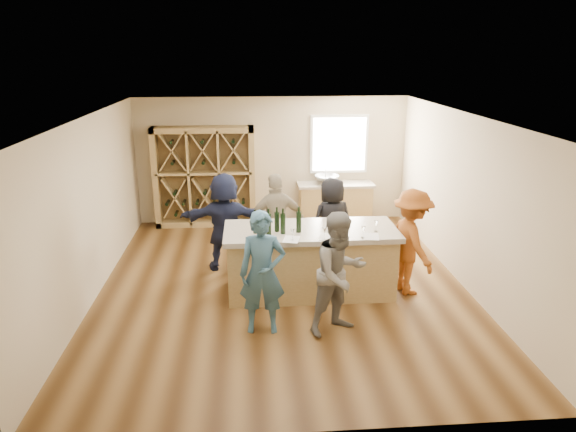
{
  "coord_description": "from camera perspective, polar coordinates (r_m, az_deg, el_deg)",
  "views": [
    {
      "loc": [
        -0.52,
        -7.81,
        3.75
      ],
      "look_at": [
        0.1,
        0.2,
        1.15
      ],
      "focal_mm": 32.0,
      "sensor_mm": 36.0,
      "label": 1
    }
  ],
  "objects": [
    {
      "name": "wall_front",
      "position": [
        4.9,
        2.27,
        -10.8
      ],
      "size": [
        6.0,
        0.1,
        2.8
      ],
      "primitive_type": "cube",
      "color": "#C6B38F",
      "rests_on": "ground"
    },
    {
      "name": "wine_bottle_d",
      "position": [
        7.8,
        -0.57,
        -0.86
      ],
      "size": [
        0.08,
        0.08,
        0.32
      ],
      "primitive_type": "cylinder",
      "rotation": [
        0.0,
        0.0,
        0.01
      ],
      "color": "black",
      "rests_on": "tasting_counter_top"
    },
    {
      "name": "wall_right",
      "position": [
        8.91,
        19.4,
        1.59
      ],
      "size": [
        0.1,
        7.0,
        2.8
      ],
      "primitive_type": "cube",
      "color": "#C6B38F",
      "rests_on": "ground"
    },
    {
      "name": "wine_glass_d",
      "position": [
        7.94,
        5.57,
        -1.21
      ],
      "size": [
        0.06,
        0.06,
        0.16
      ],
      "primitive_type": "cone",
      "rotation": [
        0.0,
        0.0,
        0.05
      ],
      "color": "white",
      "rests_on": "tasting_counter_top"
    },
    {
      "name": "back_counter_base",
      "position": [
        11.66,
        5.24,
        1.32
      ],
      "size": [
        1.6,
        0.58,
        0.86
      ],
      "primitive_type": "cube",
      "color": "#A4864E",
      "rests_on": "floor"
    },
    {
      "name": "person_far_mid",
      "position": [
        9.02,
        -1.28,
        -0.69
      ],
      "size": [
        1.1,
        0.69,
        1.74
      ],
      "primitive_type": "imported",
      "rotation": [
        0.0,
        0.0,
        3.32
      ],
      "color": "gray",
      "rests_on": "floor"
    },
    {
      "name": "wine_glass_b",
      "position": [
        7.59,
        4.06,
        -1.98
      ],
      "size": [
        0.09,
        0.09,
        0.18
      ],
      "primitive_type": "cone",
      "rotation": [
        0.0,
        0.0,
        -0.37
      ],
      "color": "white",
      "rests_on": "tasting_counter_top"
    },
    {
      "name": "tasting_counter_base",
      "position": [
        8.27,
        2.49,
        -5.23
      ],
      "size": [
        2.6,
        1.0,
        1.0
      ],
      "primitive_type": "cube",
      "color": "#A4864E",
      "rests_on": "floor"
    },
    {
      "name": "wine_bottle_c",
      "position": [
        7.9,
        -1.24,
        -0.65
      ],
      "size": [
        0.09,
        0.09,
        0.31
      ],
      "primitive_type": "cylinder",
      "rotation": [
        0.0,
        0.0,
        0.18
      ],
      "color": "black",
      "rests_on": "tasting_counter_top"
    },
    {
      "name": "ceiling",
      "position": [
        7.88,
        -0.62,
        11.37
      ],
      "size": [
        6.0,
        7.0,
        0.1
      ],
      "primitive_type": "cube",
      "color": "white",
      "rests_on": "ground"
    },
    {
      "name": "tasting_menu_a",
      "position": [
        7.61,
        0.38,
        -2.6
      ],
      "size": [
        0.3,
        0.36,
        0.0
      ],
      "primitive_type": "cube",
      "rotation": [
        0.0,
        0.0,
        -0.25
      ],
      "color": "white",
      "rests_on": "tasting_counter_top"
    },
    {
      "name": "wine_glass_a",
      "position": [
        7.55,
        0.5,
        -2.14
      ],
      "size": [
        0.07,
        0.07,
        0.16
      ],
      "primitive_type": "cone",
      "rotation": [
        0.0,
        0.0,
        0.09
      ],
      "color": "white",
      "rests_on": "tasting_counter_top"
    },
    {
      "name": "tasting_counter_top",
      "position": [
        8.07,
        2.54,
        -1.71
      ],
      "size": [
        2.72,
        1.12,
        0.08
      ],
      "primitive_type": "cube",
      "color": "#A79C89",
      "rests_on": "tasting_counter_base"
    },
    {
      "name": "wine_glass_c",
      "position": [
        7.73,
        8.34,
        -1.84
      ],
      "size": [
        0.06,
        0.06,
        0.16
      ],
      "primitive_type": "cone",
      "rotation": [
        0.0,
        0.0,
        -0.01
      ],
      "color": "white",
      "rests_on": "tasting_counter_top"
    },
    {
      "name": "person_far_left",
      "position": [
        9.09,
        -7.0,
        -0.61
      ],
      "size": [
        1.66,
        0.66,
        1.76
      ],
      "primitive_type": "imported",
      "rotation": [
        0.0,
        0.0,
        3.09
      ],
      "color": "#191E38",
      "rests_on": "floor"
    },
    {
      "name": "tasting_menu_c",
      "position": [
        7.83,
        9.21,
        -2.25
      ],
      "size": [
        0.29,
        0.35,
        0.0
      ],
      "primitive_type": "cube",
      "rotation": [
        0.0,
        0.0,
        -0.19
      ],
      "color": "white",
      "rests_on": "tasting_counter_top"
    },
    {
      "name": "faucet",
      "position": [
        11.64,
        4.21,
        4.57
      ],
      "size": [
        0.02,
        0.02,
        0.3
      ],
      "primitive_type": "cylinder",
      "color": "silver",
      "rests_on": "back_counter_top"
    },
    {
      "name": "window_pane",
      "position": [
        11.6,
        5.72,
        7.92
      ],
      "size": [
        1.18,
        0.01,
        1.18
      ],
      "primitive_type": "cube",
      "color": "white",
      "rests_on": "wall_back"
    },
    {
      "name": "tasting_menu_b",
      "position": [
        7.74,
        4.42,
        -2.3
      ],
      "size": [
        0.32,
        0.38,
        0.0
      ],
      "primitive_type": "cube",
      "rotation": [
        0.0,
        0.0,
        -0.24
      ],
      "color": "white",
      "rests_on": "tasting_counter_top"
    },
    {
      "name": "wall_left",
      "position": [
        8.54,
        -21.46,
        0.68
      ],
      "size": [
        0.1,
        7.0,
        2.8
      ],
      "primitive_type": "cube",
      "color": "#C6B38F",
      "rests_on": "ground"
    },
    {
      "name": "back_counter_top",
      "position": [
        11.54,
        5.3,
        3.51
      ],
      "size": [
        1.7,
        0.62,
        0.06
      ],
      "primitive_type": "cube",
      "color": "#A79C89",
      "rests_on": "back_counter_base"
    },
    {
      "name": "wine_bottle_a",
      "position": [
        7.84,
        -3.66,
        -0.89
      ],
      "size": [
        0.09,
        0.09,
        0.29
      ],
      "primitive_type": "cylinder",
      "rotation": [
        0.0,
        0.0,
        -0.22
      ],
      "color": "black",
      "rests_on": "tasting_counter_top"
    },
    {
      "name": "floor",
      "position": [
        8.71,
        -0.56,
        -7.96
      ],
      "size": [
        6.0,
        7.0,
        0.1
      ],
      "primitive_type": "cube",
      "color": "brown",
      "rests_on": "ground"
    },
    {
      "name": "person_server",
      "position": [
        8.36,
        13.53,
        -2.84
      ],
      "size": [
        0.73,
        1.19,
        1.72
      ],
      "primitive_type": "imported",
      "rotation": [
        0.0,
        0.0,
        1.77
      ],
      "color": "#994C19",
      "rests_on": "floor"
    },
    {
      "name": "wine_rack",
      "position": [
        11.44,
        -9.25,
        4.3
      ],
      "size": [
        2.2,
        0.45,
        2.2
      ],
      "primitive_type": "cube",
      "color": "#A4864E",
      "rests_on": "floor"
    },
    {
      "name": "window_frame",
      "position": [
        11.64,
        5.69,
        7.95
      ],
      "size": [
        1.3,
        0.06,
        1.3
      ],
      "primitive_type": "cube",
      "color": "white",
      "rests_on": "wall_back"
    },
    {
      "name": "wine_bottle_b",
      "position": [
        7.74,
        -2.18,
        -0.95
      ],
      "size": [
        0.1,
        0.1,
        0.34
      ],
      "primitive_type": "cylinder",
      "rotation": [
        0.0,
        0.0,
        0.25
      ],
      "color": "black",
      "rests_on": "tasting_counter_top"
    },
    {
      "name": "person_far_right",
      "position": [
        9.25,
        4.9,
        -0.66
      ],
      "size": [
        0.91,
        0.73,
        1.62
      ],
      "primitive_type": "imported",
      "rotation": [
        0.0,
        0.0,
        3.45
      ],
      "color": "black",
      "rests_on": "floor"
    },
    {
      "name": "wall_back",
      "position": [
        11.62,
        -1.78,
        6.25
      ],
      "size": [
        6.0,
        0.1,
        2.8
      ],
      "primitive_type": "cube",
      "color": "#C6B38F",
      "rests_on": "ground"
    },
    {
      "name": "wine_bottle_e",
      "position": [
        7.86,
        1.2,
        -0.66
      ],
      "size": [
        0.1,
        0.1,
        0.33
      ],
      "primitive_type": "cylinder",
      "rotation": [
        0.0,
        0.0,
        0.33
      ],
      "color": "black",
      "rests_on": "tasting_counter_top"
    },
    {
      "name": "person_near_right",
      "position": [
        7.03,
        5.8,
        -6.38
      ],
      "size": [
        0.96,
        0.81,
        1.74
      ],
      "primitive_type": "imported",
      "rotation": [
        0.0,
        0.0,
        0.49
      ],
      "color": "slate",
      "rests_on": "floor"
    },
    {
      "name": "wine_glass_e",
      "position": [
        8.02,
        9.75,
        -1.16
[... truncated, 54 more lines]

